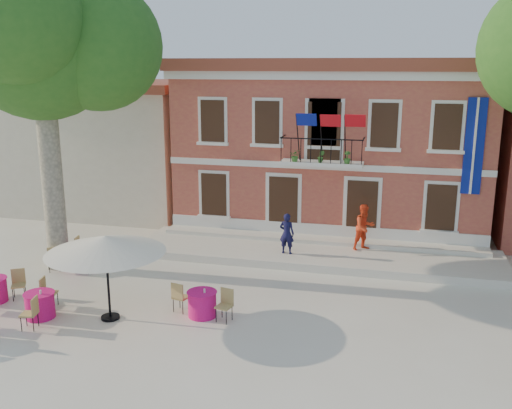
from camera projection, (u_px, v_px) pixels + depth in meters
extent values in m
plane|color=beige|center=(234.00, 296.00, 18.37)|extent=(90.00, 90.00, 0.00)
cube|color=#B65E41|center=(335.00, 147.00, 26.47)|extent=(13.00, 8.00, 7.00)
cube|color=brown|center=(337.00, 64.00, 25.57)|extent=(13.50, 8.50, 0.50)
cube|color=silver|center=(326.00, 75.00, 21.95)|extent=(13.30, 0.35, 0.35)
cube|color=silver|center=(322.00, 163.00, 22.28)|extent=(3.20, 0.90, 0.15)
cube|color=black|center=(321.00, 139.00, 21.67)|extent=(3.20, 0.04, 0.04)
cube|color=navy|center=(474.00, 147.00, 21.14)|extent=(0.70, 0.05, 3.60)
cube|color=navy|center=(297.00, 120.00, 21.37)|extent=(0.76, 0.27, 0.47)
cube|color=red|center=(320.00, 120.00, 21.16)|extent=(0.76, 0.29, 0.47)
cube|color=red|center=(345.00, 121.00, 20.94)|extent=(0.76, 0.27, 0.47)
imported|color=#26591E|center=(295.00, 156.00, 22.16)|extent=(0.43, 0.37, 0.48)
imported|color=#26591E|center=(321.00, 156.00, 21.92)|extent=(0.26, 0.21, 0.48)
imported|color=#26591E|center=(347.00, 158.00, 21.69)|extent=(0.27, 0.27, 0.48)
cube|color=beige|center=(120.00, 147.00, 30.25)|extent=(9.00, 9.00, 6.00)
cube|color=brown|center=(116.00, 85.00, 29.48)|extent=(9.40, 9.40, 0.40)
cube|color=silver|center=(315.00, 254.00, 22.01)|extent=(14.00, 3.40, 0.30)
cylinder|color=#A59E84|center=(52.00, 174.00, 20.17)|extent=(0.75, 0.75, 6.98)
sphere|color=#25571B|center=(40.00, 36.00, 19.04)|extent=(5.58, 5.58, 5.58)
cylinder|color=black|center=(110.00, 317.00, 16.76)|extent=(0.54, 0.54, 0.08)
cylinder|color=black|center=(108.00, 283.00, 16.49)|extent=(0.07, 0.07, 2.25)
cone|color=beige|center=(106.00, 244.00, 16.21)|extent=(3.42, 3.42, 0.50)
imported|color=#100F35|center=(287.00, 233.00, 21.42)|extent=(0.61, 0.43, 1.56)
imported|color=red|center=(364.00, 227.00, 21.84)|extent=(1.10, 1.07, 1.79)
cube|color=tan|center=(18.00, 285.00, 18.06)|extent=(0.58, 0.58, 0.95)
cylinder|color=#DD1481|center=(40.00, 306.00, 16.76)|extent=(0.84, 0.84, 0.75)
cylinder|color=#DD1481|center=(39.00, 293.00, 16.66)|extent=(0.90, 0.90, 0.02)
cube|color=tan|center=(29.00, 313.00, 16.01)|extent=(0.50, 0.50, 0.95)
cube|color=tan|center=(49.00, 292.00, 17.46)|extent=(0.50, 0.50, 0.95)
cylinder|color=#DD1481|center=(75.00, 258.00, 20.86)|extent=(0.84, 0.84, 0.75)
cylinder|color=#DD1481|center=(74.00, 248.00, 20.77)|extent=(0.90, 0.90, 0.02)
cube|color=tan|center=(53.00, 258.00, 20.53)|extent=(0.59, 0.59, 0.95)
cube|color=tan|center=(88.00, 259.00, 20.42)|extent=(0.54, 0.54, 0.95)
cube|color=tan|center=(83.00, 249.00, 21.57)|extent=(0.48, 0.48, 0.95)
cylinder|color=#DD1481|center=(202.00, 304.00, 16.85)|extent=(0.84, 0.84, 0.75)
cylinder|color=#DD1481|center=(202.00, 292.00, 16.76)|extent=(0.90, 0.90, 0.02)
cube|color=tan|center=(181.00, 296.00, 17.16)|extent=(0.50, 0.50, 0.95)
cube|color=tan|center=(224.00, 306.00, 16.49)|extent=(0.50, 0.50, 0.95)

